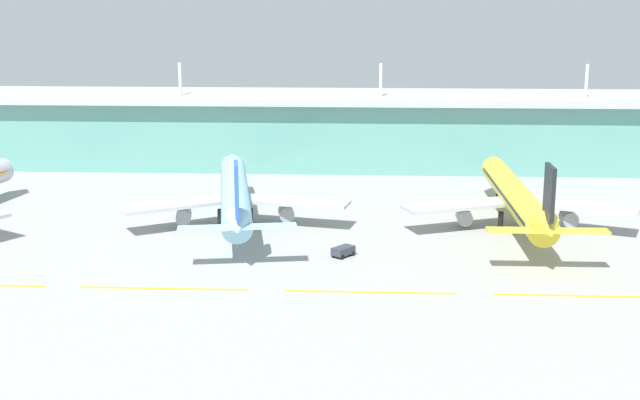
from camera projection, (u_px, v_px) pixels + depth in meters
ground_plane at (387, 274)px, 148.23m from camera, size 600.00×600.00×0.00m
terminal_building at (380, 130)px, 243.57m from camera, size 288.00×34.00×29.77m
airliner_near_middle at (235, 194)px, 180.48m from camera, size 48.12×70.67×18.90m
airliner_far_middle at (516, 197)px, 177.87m from camera, size 48.80×69.83×18.90m
taxiway_stripe_mid_west at (164, 288)px, 140.61m from camera, size 28.00×0.70×0.04m
taxiway_stripe_centre at (370, 292)px, 138.83m from camera, size 28.00×0.70×0.04m
taxiway_stripe_mid_east at (581, 296)px, 137.06m from camera, size 28.00×0.70×0.04m
pushback_tug at (343, 251)px, 158.14m from camera, size 4.62×4.94×1.85m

